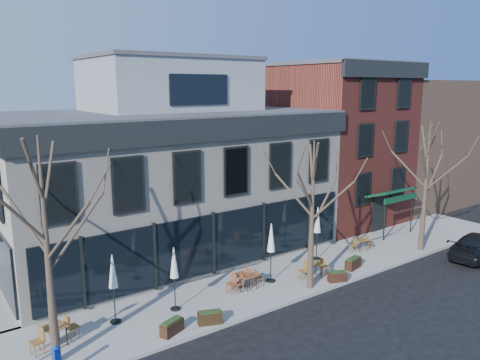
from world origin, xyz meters
TOP-DOWN VIEW (x-y plane):
  - ground at (0.00, 0.00)m, footprint 120.00×120.00m
  - sidewalk_front at (3.25, -2.15)m, footprint 33.50×4.70m
  - corner_building at (0.07, 5.07)m, footprint 18.39×10.39m
  - red_brick_building at (13.00, 4.98)m, footprint 8.20×11.78m
  - bg_building at (23.00, 6.00)m, footprint 12.00×12.00m
  - tree_corner at (-8.49, -3.20)m, footprint 3.93×3.98m
  - tree_mid at (3.01, -3.90)m, footprint 3.50×3.55m
  - tree_right at (12.01, -3.90)m, footprint 3.72×3.77m
  - parked_sedan at (13.83, -6.42)m, footprint 5.09×2.47m
  - cafe_set_0 at (-8.25, -2.15)m, footprint 1.93×0.92m
  - cafe_set_2 at (0.22, -2.14)m, footprint 1.74×0.75m
  - cafe_set_3 at (0.53, -2.33)m, footprint 1.59×0.65m
  - cafe_set_4 at (3.97, -3.19)m, footprint 1.81×0.85m
  - cafe_set_5 at (8.99, -1.94)m, footprint 1.59×0.74m
  - umbrella_0 at (-5.80, -1.72)m, footprint 0.46×0.46m
  - umbrella_1 at (-3.29, -2.16)m, footprint 0.45×0.45m
  - umbrella_2 at (1.91, -2.28)m, footprint 0.47×0.47m
  - umbrella_4 at (5.89, -1.44)m, footprint 0.48×0.48m
  - planter_0 at (-4.34, -3.86)m, footprint 1.08×0.74m
  - planter_1 at (-2.74, -4.06)m, footprint 1.05×0.73m
  - planter_2 at (4.57, -4.20)m, footprint 0.99×0.66m
  - planter_3 at (6.49, -3.54)m, footprint 1.13×0.65m

SIDE VIEW (x-z plane):
  - ground at x=0.00m, z-range 0.00..0.00m
  - sidewalk_front at x=3.25m, z-range 0.00..0.15m
  - planter_2 at x=4.57m, z-range 0.15..0.66m
  - planter_1 at x=-2.74m, z-range 0.15..0.69m
  - planter_0 at x=-4.34m, z-range 0.15..0.71m
  - planter_3 at x=6.49m, z-range 0.15..0.74m
  - cafe_set_5 at x=8.99m, z-range 0.16..0.97m
  - cafe_set_3 at x=0.53m, z-range 0.16..0.99m
  - cafe_set_2 at x=0.22m, z-range 0.16..1.06m
  - cafe_set_4 at x=3.97m, z-range 0.16..1.09m
  - cafe_set_0 at x=-8.25m, z-range 0.16..1.15m
  - parked_sedan at x=13.83m, z-range 0.00..1.43m
  - umbrella_1 at x=-3.29m, z-range 0.73..3.53m
  - umbrella_0 at x=-5.80m, z-range 0.75..3.64m
  - umbrella_2 at x=1.91m, z-range 0.76..3.72m
  - umbrella_4 at x=5.89m, z-range 0.76..3.73m
  - tree_mid at x=3.01m, z-range 0.27..7.31m
  - tree_right at x=12.01m, z-range 0.28..7.76m
  - tree_corner at x=-8.49m, z-range 0.29..8.21m
  - corner_building at x=0.07m, z-range -0.83..10.27m
  - bg_building at x=23.00m, z-range 0.00..10.00m
  - red_brick_building at x=13.00m, z-range 0.05..11.22m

